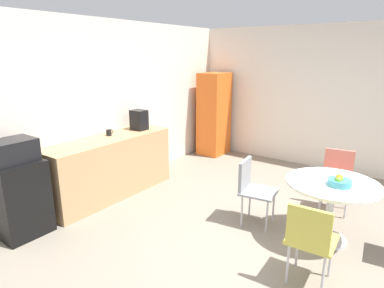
{
  "coord_description": "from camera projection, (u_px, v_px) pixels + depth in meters",
  "views": [
    {
      "loc": [
        -3.23,
        -1.09,
        2.1
      ],
      "look_at": [
        0.1,
        1.34,
        0.95
      ],
      "focal_mm": 30.61,
      "sensor_mm": 36.0,
      "label": 1
    }
  ],
  "objects": [
    {
      "name": "mini_fridge",
      "position": [
        19.0,
        198.0,
        3.85
      ],
      "size": [
        0.54,
        0.54,
        0.9
      ],
      "primitive_type": "cube",
      "color": "black",
      "rests_on": "ground_plane"
    },
    {
      "name": "wall_back",
      "position": [
        101.0,
        107.0,
        5.05
      ],
      "size": [
        6.0,
        0.1,
        2.6
      ],
      "primitive_type": "cube",
      "color": "silver",
      "rests_on": "ground_plane"
    },
    {
      "name": "counter_block",
      "position": [
        110.0,
        167.0,
        4.92
      ],
      "size": [
        2.04,
        0.6,
        0.9
      ],
      "primitive_type": "cube",
      "color": "tan",
      "rests_on": "ground_plane"
    },
    {
      "name": "ground_plane",
      "position": [
        282.0,
        246.0,
        3.7
      ],
      "size": [
        6.0,
        6.0,
        0.0
      ],
      "primitive_type": "plane",
      "color": "gray"
    },
    {
      "name": "coffee_maker",
      "position": [
        139.0,
        120.0,
        5.26
      ],
      "size": [
        0.2,
        0.24,
        0.32
      ],
      "primitive_type": "cube",
      "color": "black",
      "rests_on": "counter_block"
    },
    {
      "name": "microwave",
      "position": [
        12.0,
        151.0,
        3.7
      ],
      "size": [
        0.48,
        0.38,
        0.26
      ],
      "primitive_type": "cube",
      "color": "black",
      "rests_on": "mini_fridge"
    },
    {
      "name": "fruit_bowl",
      "position": [
        339.0,
        182.0,
        3.51
      ],
      "size": [
        0.25,
        0.25,
        0.13
      ],
      "color": "teal",
      "rests_on": "round_table"
    },
    {
      "name": "locker_cabinet",
      "position": [
        214.0,
        114.0,
        6.9
      ],
      "size": [
        0.6,
        0.5,
        1.71
      ],
      "primitive_type": "cube",
      "color": "orange",
      "rests_on": "ground_plane"
    },
    {
      "name": "mug_white",
      "position": [
        109.0,
        133.0,
        4.91
      ],
      "size": [
        0.13,
        0.08,
        0.09
      ],
      "color": "black",
      "rests_on": "counter_block"
    },
    {
      "name": "chair_gray",
      "position": [
        252.0,
        184.0,
        4.08
      ],
      "size": [
        0.48,
        0.48,
        0.83
      ],
      "color": "silver",
      "rests_on": "ground_plane"
    },
    {
      "name": "chair_yellow",
      "position": [
        310.0,
        236.0,
        2.92
      ],
      "size": [
        0.44,
        0.44,
        0.83
      ],
      "color": "silver",
      "rests_on": "ground_plane"
    },
    {
      "name": "chair_coral",
      "position": [
        337.0,
        173.0,
        4.46
      ],
      "size": [
        0.48,
        0.48,
        0.83
      ],
      "color": "silver",
      "rests_on": "ground_plane"
    },
    {
      "name": "round_table",
      "position": [
        331.0,
        195.0,
        3.65
      ],
      "size": [
        1.01,
        1.01,
        0.72
      ],
      "color": "silver",
      "rests_on": "ground_plane"
    },
    {
      "name": "wall_side_right",
      "position": [
        352.0,
        101.0,
        5.68
      ],
      "size": [
        0.1,
        6.0,
        2.6
      ],
      "primitive_type": "cube",
      "color": "silver",
      "rests_on": "ground_plane"
    }
  ]
}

